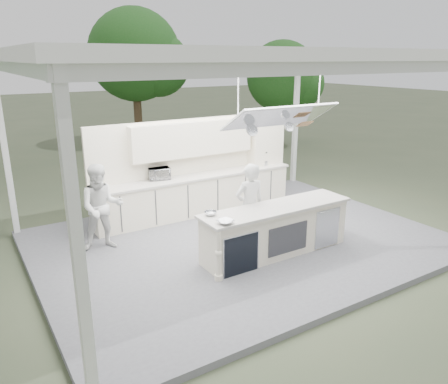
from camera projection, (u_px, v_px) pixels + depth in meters
ground at (241, 244)px, 9.13m from camera, size 90.00×90.00×0.00m
stage_deck at (241, 242)px, 9.12m from camera, size 8.00×6.00×0.12m
tent at (243, 59)px, 8.03m from camera, size 8.20×6.20×3.86m
demo_island at (275, 230)px, 8.31m from camera, size 3.10×0.79×0.95m
back_counter at (197, 194)px, 10.50m from camera, size 5.08×0.72×0.95m
back_wall_unit at (208, 151)px, 10.61m from camera, size 5.05×0.48×2.25m
tree_cluster at (89, 70)px, 16.00m from camera, size 19.55×9.40×5.85m
head_chef at (250, 207)px, 8.46m from camera, size 0.65×0.45×1.72m
sous_chef at (102, 207)px, 8.43m from camera, size 0.96×0.82×1.71m
toaster_oven at (159, 174)px, 9.97m from camera, size 0.54×0.42×0.27m
bowl_large at (225, 222)px, 7.32m from camera, size 0.34×0.34×0.07m
bowl_small at (210, 213)px, 7.72m from camera, size 0.29×0.29×0.07m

